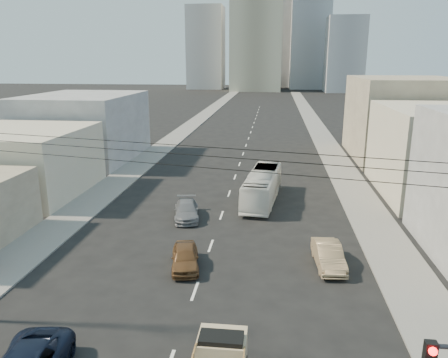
% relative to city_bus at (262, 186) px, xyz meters
% --- Properties ---
extents(sidewalk_left, '(3.50, 180.00, 0.12)m').
position_rel_city_bus_xyz_m(sidewalk_left, '(-14.87, 45.95, -1.33)').
color(sidewalk_left, slate).
rests_on(sidewalk_left, ground).
extents(sidewalk_right, '(3.50, 180.00, 0.12)m').
position_rel_city_bus_xyz_m(sidewalk_right, '(8.63, 45.95, -1.33)').
color(sidewalk_right, slate).
rests_on(sidewalk_right, ground).
extents(lane_dashes, '(0.15, 104.00, 0.01)m').
position_rel_city_bus_xyz_m(lane_dashes, '(-3.12, 28.95, -1.38)').
color(lane_dashes, silver).
rests_on(lane_dashes, ground).
extents(city_bus, '(3.39, 10.15, 2.77)m').
position_rel_city_bus_xyz_m(city_bus, '(0.00, 0.00, 0.00)').
color(city_bus, silver).
rests_on(city_bus, ground).
extents(sedan_brown, '(2.34, 4.18, 1.34)m').
position_rel_city_bus_xyz_m(sedan_brown, '(-4.18, -13.37, -0.71)').
color(sedan_brown, brown).
rests_on(sedan_brown, ground).
extents(sedan_tan, '(1.82, 4.37, 1.41)m').
position_rel_city_bus_xyz_m(sedan_tan, '(4.36, -12.20, -0.68)').
color(sedan_tan, '#9D805B').
rests_on(sedan_tan, ground).
extents(sedan_grey, '(2.67, 4.77, 1.30)m').
position_rel_city_bus_xyz_m(sedan_grey, '(-5.77, -5.00, -0.73)').
color(sedan_grey, slate).
rests_on(sedan_grey, ground).
extents(overhead_wires, '(23.01, 5.02, 0.72)m').
position_rel_city_bus_xyz_m(overhead_wires, '(-3.12, -22.55, 7.58)').
color(overhead_wires, black).
rests_on(overhead_wires, ground).
extents(bldg_right_mid, '(11.00, 14.00, 8.00)m').
position_rel_city_bus_xyz_m(bldg_right_mid, '(16.38, 3.95, 2.61)').
color(bldg_right_mid, beige).
rests_on(bldg_right_mid, ground).
extents(bldg_right_far, '(12.00, 16.00, 10.00)m').
position_rel_city_bus_xyz_m(bldg_right_far, '(16.88, 19.95, 3.61)').
color(bldg_right_far, gray).
rests_on(bldg_right_far, ground).
extents(bldg_left_mid, '(11.00, 12.00, 6.00)m').
position_rel_city_bus_xyz_m(bldg_left_mid, '(-22.12, -0.05, 1.61)').
color(bldg_left_mid, beige).
rests_on(bldg_left_mid, ground).
extents(bldg_left_far, '(12.00, 16.00, 8.00)m').
position_rel_city_bus_xyz_m(bldg_left_far, '(-22.62, 14.95, 2.61)').
color(bldg_left_far, gray).
rests_on(bldg_left_far, ground).
extents(high_rise_tower, '(20.00, 20.00, 60.00)m').
position_rel_city_bus_xyz_m(high_rise_tower, '(-7.12, 145.95, 28.61)').
color(high_rise_tower, gray).
rests_on(high_rise_tower, ground).
extents(midrise_ne, '(16.00, 16.00, 40.00)m').
position_rel_city_bus_xyz_m(midrise_ne, '(14.88, 160.95, 18.61)').
color(midrise_ne, '#989AA0').
rests_on(midrise_ne, ground).
extents(midrise_nw, '(15.00, 15.00, 34.00)m').
position_rel_city_bus_xyz_m(midrise_nw, '(-29.12, 155.95, 15.61)').
color(midrise_nw, '#989AA0').
rests_on(midrise_nw, ground).
extents(midrise_back, '(18.00, 18.00, 44.00)m').
position_rel_city_bus_xyz_m(midrise_back, '(2.88, 175.95, 20.61)').
color(midrise_back, gray).
rests_on(midrise_back, ground).
extents(midrise_east, '(14.00, 14.00, 28.00)m').
position_rel_city_bus_xyz_m(midrise_east, '(26.88, 140.95, 12.61)').
color(midrise_east, '#989AA0').
rests_on(midrise_east, ground).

